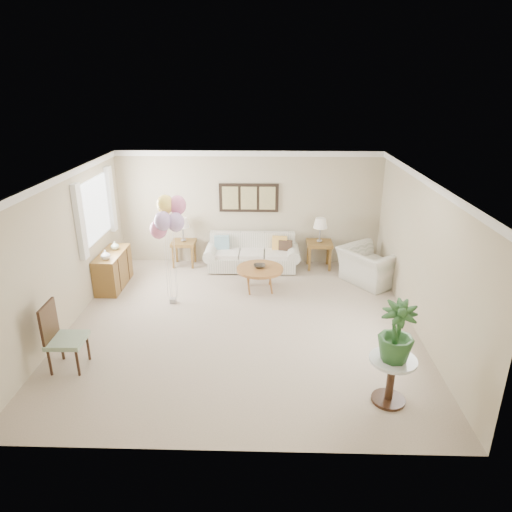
% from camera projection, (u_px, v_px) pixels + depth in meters
% --- Properties ---
extents(ground_plane, '(6.00, 6.00, 0.00)m').
position_uv_depth(ground_plane, '(242.00, 323.00, 8.10)').
color(ground_plane, '#B9A592').
extents(room_shell, '(6.04, 6.04, 2.60)m').
position_uv_depth(room_shell, '(235.00, 234.00, 7.60)').
color(room_shell, tan).
rests_on(room_shell, ground).
extents(wall_art_triptych, '(1.35, 0.06, 0.65)m').
position_uv_depth(wall_art_triptych, '(249.00, 198.00, 10.31)').
color(wall_art_triptych, black).
rests_on(wall_art_triptych, ground).
extents(sofa, '(2.15, 0.80, 0.79)m').
position_uv_depth(sofa, '(252.00, 255.00, 10.38)').
color(sofa, beige).
rests_on(sofa, ground).
extents(end_table_left, '(0.54, 0.49, 0.59)m').
position_uv_depth(end_table_left, '(184.00, 245.00, 10.49)').
color(end_table_left, brown).
rests_on(end_table_left, ground).
extents(end_table_right, '(0.57, 0.52, 0.62)m').
position_uv_depth(end_table_right, '(319.00, 246.00, 10.34)').
color(end_table_right, brown).
rests_on(end_table_right, ground).
extents(lamp_left, '(0.32, 0.32, 0.56)m').
position_uv_depth(lamp_left, '(182.00, 223.00, 10.30)').
color(lamp_left, gray).
rests_on(lamp_left, end_table_left).
extents(lamp_right, '(0.32, 0.32, 0.56)m').
position_uv_depth(lamp_right, '(320.00, 224.00, 10.15)').
color(lamp_right, gray).
rests_on(lamp_right, end_table_right).
extents(coffee_table, '(0.95, 0.95, 0.48)m').
position_uv_depth(coffee_table, '(260.00, 270.00, 9.24)').
color(coffee_table, olive).
rests_on(coffee_table, ground).
extents(decor_bowl, '(0.25, 0.25, 0.06)m').
position_uv_depth(decor_bowl, '(259.00, 266.00, 9.25)').
color(decor_bowl, '#2D2720').
rests_on(decor_bowl, coffee_table).
extents(armchair, '(1.49, 1.53, 0.75)m').
position_uv_depth(armchair, '(370.00, 266.00, 9.61)').
color(armchair, beige).
rests_on(armchair, ground).
extents(side_table, '(0.61, 0.61, 0.66)m').
position_uv_depth(side_table, '(392.00, 369.00, 5.95)').
color(side_table, silver).
rests_on(side_table, ground).
extents(potted_plant, '(0.54, 0.54, 0.81)m').
position_uv_depth(potted_plant, '(397.00, 332.00, 5.73)').
color(potted_plant, '#265529').
rests_on(potted_plant, side_table).
extents(accent_chair, '(0.52, 0.52, 1.05)m').
position_uv_depth(accent_chair, '(61.00, 335.00, 6.66)').
color(accent_chair, '#8BA488').
rests_on(accent_chair, ground).
extents(credenza, '(0.46, 1.20, 0.74)m').
position_uv_depth(credenza, '(113.00, 270.00, 9.44)').
color(credenza, brown).
rests_on(credenza, ground).
extents(vase_white, '(0.21, 0.21, 0.19)m').
position_uv_depth(vase_white, '(105.00, 255.00, 8.93)').
color(vase_white, silver).
rests_on(vase_white, credenza).
extents(vase_sage, '(0.20, 0.20, 0.17)m').
position_uv_depth(vase_sage, '(115.00, 245.00, 9.47)').
color(vase_sage, '#B1C4A4').
rests_on(vase_sage, credenza).
extents(balloon_cluster, '(0.66, 0.56, 2.11)m').
position_uv_depth(balloon_cluster, '(168.00, 217.00, 8.23)').
color(balloon_cluster, gray).
rests_on(balloon_cluster, ground).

